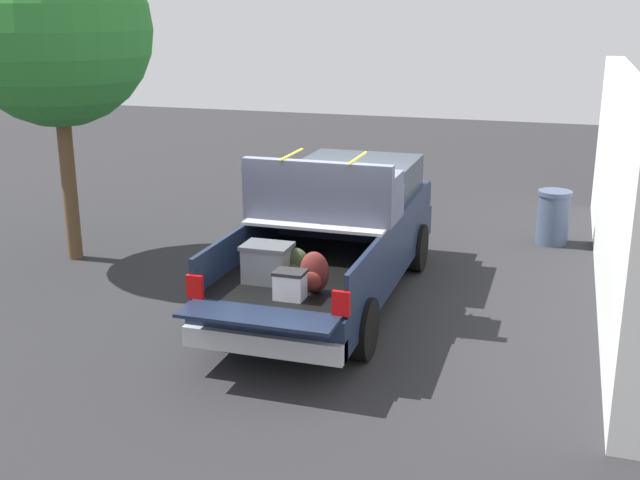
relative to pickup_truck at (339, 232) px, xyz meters
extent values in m
plane|color=#262628|center=(-0.35, 0.00, -0.95)|extent=(40.00, 40.00, 0.00)
cube|color=#162138|center=(-0.35, 0.00, -0.34)|extent=(5.50, 1.92, 0.48)
cube|color=black|center=(-1.55, 0.00, -0.08)|extent=(2.80, 1.80, 0.04)
cube|color=#162138|center=(-1.55, 0.93, 0.15)|extent=(2.80, 0.06, 0.50)
cube|color=#162138|center=(-1.55, -0.93, 0.15)|extent=(2.80, 0.06, 0.50)
cube|color=#162138|center=(-0.18, 0.00, 0.15)|extent=(0.06, 1.80, 0.50)
cube|color=#162138|center=(-3.22, 0.00, -0.08)|extent=(0.55, 1.80, 0.04)
cube|color=#B2B2B7|center=(-0.77, 0.00, 0.42)|extent=(1.25, 1.92, 0.04)
cube|color=#162138|center=(1.00, 0.00, 0.15)|extent=(2.30, 1.92, 0.50)
cube|color=#2D3842|center=(0.90, 0.00, 0.65)|extent=(1.94, 1.76, 0.49)
cube|color=#162138|center=(2.35, 0.00, 0.09)|extent=(0.40, 1.82, 0.38)
cube|color=#B2B2B7|center=(-3.07, 0.00, -0.46)|extent=(0.24, 1.92, 0.24)
cube|color=red|center=(-2.97, 0.88, 0.08)|extent=(0.06, 0.20, 0.28)
cube|color=red|center=(-2.97, -0.88, 0.08)|extent=(0.06, 0.20, 0.28)
cylinder|color=black|center=(1.40, 0.88, -0.56)|extent=(0.77, 0.30, 0.77)
cylinder|color=black|center=(1.40, -0.88, -0.56)|extent=(0.77, 0.30, 0.77)
cylinder|color=black|center=(-2.10, 0.88, -0.56)|extent=(0.77, 0.30, 0.77)
cylinder|color=black|center=(-2.10, -0.88, -0.56)|extent=(0.77, 0.30, 0.77)
cube|color=slate|center=(-2.18, 0.29, 0.16)|extent=(0.40, 0.55, 0.43)
cube|color=#505359|center=(-2.18, 0.29, 0.40)|extent=(0.44, 0.59, 0.05)
ellipsoid|color=#384728|center=(-2.02, -0.02, 0.15)|extent=(0.20, 0.38, 0.42)
ellipsoid|color=#384728|center=(-2.13, -0.02, 0.09)|extent=(0.09, 0.26, 0.18)
ellipsoid|color=maroon|center=(-2.35, -0.38, 0.19)|extent=(0.20, 0.36, 0.50)
ellipsoid|color=maroon|center=(-2.46, -0.38, 0.12)|extent=(0.09, 0.25, 0.22)
cube|color=white|center=(-2.65, -0.18, 0.09)|extent=(0.26, 0.34, 0.30)
cube|color=#262628|center=(-2.65, -0.18, 0.26)|extent=(0.28, 0.36, 0.04)
cube|color=#4C5166|center=(-0.77, 0.00, 0.65)|extent=(0.81, 2.05, 0.42)
cube|color=#4C5166|center=(-1.10, 0.00, 1.06)|extent=(0.16, 2.05, 0.40)
cube|color=#4C5166|center=(-0.72, 0.92, 0.97)|extent=(0.57, 0.20, 0.22)
cube|color=#4C5166|center=(-0.72, -0.92, 0.97)|extent=(0.57, 0.20, 0.22)
cube|color=yellow|center=(-0.77, 0.46, 1.27)|extent=(0.91, 0.03, 0.02)
cube|color=yellow|center=(-0.77, -0.46, 1.27)|extent=(0.91, 0.03, 0.02)
cube|color=white|center=(1.57, -3.87, 0.64)|extent=(10.19, 0.36, 3.17)
cylinder|color=brown|center=(0.29, 4.79, 0.49)|extent=(0.24, 0.24, 2.87)
sphere|color=#29762D|center=(0.29, 4.79, 2.84)|extent=(3.06, 3.06, 3.06)
cylinder|color=#3F4C66|center=(3.64, -2.96, -0.50)|extent=(0.56, 0.56, 0.90)
cylinder|color=#3F4C66|center=(3.64, -2.96, -0.01)|extent=(0.60, 0.60, 0.08)
camera|label=1|loc=(-10.66, -3.07, 3.19)|focal=44.04mm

